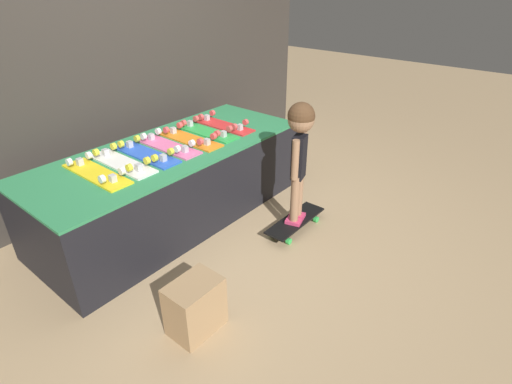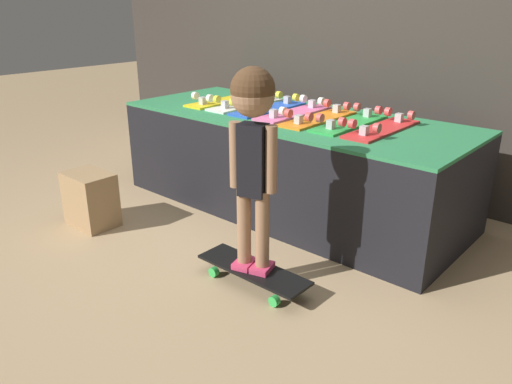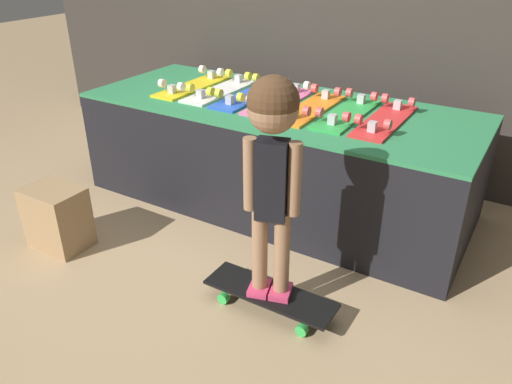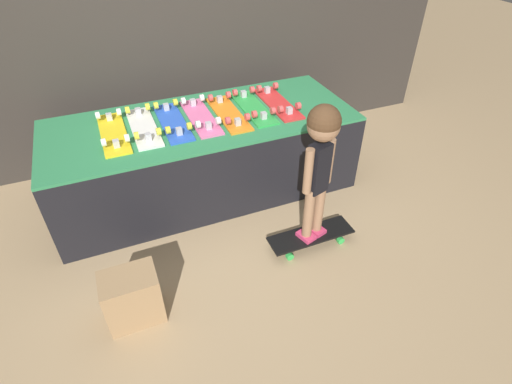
{
  "view_description": "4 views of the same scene",
  "coord_description": "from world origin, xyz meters",
  "px_view_note": "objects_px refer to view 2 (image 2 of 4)",
  "views": [
    {
      "loc": [
        -1.87,
        -1.89,
        1.9
      ],
      "look_at": [
        0.19,
        -0.2,
        0.41
      ],
      "focal_mm": 28.0,
      "sensor_mm": 36.0,
      "label": 1
    },
    {
      "loc": [
        1.94,
        -2.02,
        1.35
      ],
      "look_at": [
        0.23,
        -0.08,
        0.34
      ],
      "focal_mm": 35.0,
      "sensor_mm": 36.0,
      "label": 2
    },
    {
      "loc": [
        1.36,
        -1.95,
        1.54
      ],
      "look_at": [
        0.22,
        -0.08,
        0.39
      ],
      "focal_mm": 35.0,
      "sensor_mm": 36.0,
      "label": 3
    },
    {
      "loc": [
        -0.66,
        -2.13,
        2.06
      ],
      "look_at": [
        0.15,
        -0.17,
        0.41
      ],
      "focal_mm": 28.0,
      "sensor_mm": 36.0,
      "label": 4
    }
  ],
  "objects_px": {
    "skateboard_yellow_on_rack": "(224,99)",
    "skateboard_white_on_rack": "(246,103)",
    "skateboard_red_on_rack": "(382,127)",
    "skateboard_on_floor": "(253,271)",
    "skateboard_orange_on_rack": "(318,117)",
    "skateboard_pink_on_rack": "(294,112)",
    "storage_box": "(91,199)",
    "skateboard_green_on_rack": "(350,122)",
    "skateboard_blue_on_rack": "(268,107)",
    "child": "(253,133)"
  },
  "relations": [
    {
      "from": "skateboard_on_floor",
      "to": "child",
      "type": "distance_m",
      "value": 0.71
    },
    {
      "from": "skateboard_white_on_rack",
      "to": "skateboard_green_on_rack",
      "type": "relative_size",
      "value": 1.0
    },
    {
      "from": "skateboard_pink_on_rack",
      "to": "skateboard_on_floor",
      "type": "height_order",
      "value": "skateboard_pink_on_rack"
    },
    {
      "from": "skateboard_blue_on_rack",
      "to": "skateboard_orange_on_rack",
      "type": "bearing_deg",
      "value": -3.56
    },
    {
      "from": "skateboard_orange_on_rack",
      "to": "skateboard_on_floor",
      "type": "height_order",
      "value": "skateboard_orange_on_rack"
    },
    {
      "from": "skateboard_on_floor",
      "to": "child",
      "type": "height_order",
      "value": "child"
    },
    {
      "from": "skateboard_yellow_on_rack",
      "to": "skateboard_green_on_rack",
      "type": "height_order",
      "value": "same"
    },
    {
      "from": "skateboard_blue_on_rack",
      "to": "skateboard_red_on_rack",
      "type": "bearing_deg",
      "value": -0.4
    },
    {
      "from": "skateboard_blue_on_rack",
      "to": "child",
      "type": "bearing_deg",
      "value": -53.56
    },
    {
      "from": "skateboard_white_on_rack",
      "to": "skateboard_green_on_rack",
      "type": "distance_m",
      "value": 0.85
    },
    {
      "from": "skateboard_pink_on_rack",
      "to": "skateboard_red_on_rack",
      "type": "bearing_deg",
      "value": -0.55
    },
    {
      "from": "skateboard_on_floor",
      "to": "storage_box",
      "type": "height_order",
      "value": "storage_box"
    },
    {
      "from": "child",
      "to": "storage_box",
      "type": "bearing_deg",
      "value": 169.99
    },
    {
      "from": "skateboard_pink_on_rack",
      "to": "skateboard_on_floor",
      "type": "bearing_deg",
      "value": -62.88
    },
    {
      "from": "skateboard_on_floor",
      "to": "storage_box",
      "type": "bearing_deg",
      "value": -173.73
    },
    {
      "from": "child",
      "to": "skateboard_orange_on_rack",
      "type": "bearing_deg",
      "value": 90.13
    },
    {
      "from": "skateboard_white_on_rack",
      "to": "storage_box",
      "type": "relative_size",
      "value": 1.83
    },
    {
      "from": "skateboard_white_on_rack",
      "to": "skateboard_red_on_rack",
      "type": "xyz_separation_m",
      "value": [
        1.07,
        -0.01,
        0.0
      ]
    },
    {
      "from": "skateboard_green_on_rack",
      "to": "child",
      "type": "relative_size",
      "value": 0.63
    },
    {
      "from": "skateboard_blue_on_rack",
      "to": "child",
      "type": "xyz_separation_m",
      "value": [
        0.7,
        -0.94,
        0.12
      ]
    },
    {
      "from": "skateboard_pink_on_rack",
      "to": "storage_box",
      "type": "relative_size",
      "value": 1.83
    },
    {
      "from": "skateboard_yellow_on_rack",
      "to": "skateboard_white_on_rack",
      "type": "distance_m",
      "value": 0.21
    },
    {
      "from": "skateboard_yellow_on_rack",
      "to": "skateboard_pink_on_rack",
      "type": "bearing_deg",
      "value": 0.17
    },
    {
      "from": "child",
      "to": "storage_box",
      "type": "xyz_separation_m",
      "value": [
        -1.25,
        -0.14,
        -0.61
      ]
    },
    {
      "from": "skateboard_yellow_on_rack",
      "to": "skateboard_orange_on_rack",
      "type": "relative_size",
      "value": 1.0
    },
    {
      "from": "skateboard_orange_on_rack",
      "to": "skateboard_green_on_rack",
      "type": "xyz_separation_m",
      "value": [
        0.21,
        0.02,
        0.0
      ]
    },
    {
      "from": "skateboard_yellow_on_rack",
      "to": "skateboard_red_on_rack",
      "type": "relative_size",
      "value": 1.0
    },
    {
      "from": "skateboard_pink_on_rack",
      "to": "skateboard_orange_on_rack",
      "type": "xyz_separation_m",
      "value": [
        0.21,
        -0.03,
        0.0
      ]
    },
    {
      "from": "skateboard_pink_on_rack",
      "to": "storage_box",
      "type": "xyz_separation_m",
      "value": [
        -0.76,
        -1.08,
        -0.49
      ]
    },
    {
      "from": "skateboard_orange_on_rack",
      "to": "skateboard_white_on_rack",
      "type": "bearing_deg",
      "value": 177.15
    },
    {
      "from": "skateboard_white_on_rack",
      "to": "skateboard_yellow_on_rack",
      "type": "bearing_deg",
      "value": -178.08
    },
    {
      "from": "skateboard_orange_on_rack",
      "to": "skateboard_red_on_rack",
      "type": "xyz_separation_m",
      "value": [
        0.43,
        0.02,
        0.0
      ]
    },
    {
      "from": "skateboard_white_on_rack",
      "to": "skateboard_orange_on_rack",
      "type": "xyz_separation_m",
      "value": [
        0.64,
        -0.03,
        0.0
      ]
    },
    {
      "from": "skateboard_red_on_rack",
      "to": "skateboard_blue_on_rack",
      "type": "bearing_deg",
      "value": 179.6
    },
    {
      "from": "skateboard_red_on_rack",
      "to": "child",
      "type": "bearing_deg",
      "value": -99.47
    },
    {
      "from": "skateboard_pink_on_rack",
      "to": "skateboard_green_on_rack",
      "type": "xyz_separation_m",
      "value": [
        0.43,
        -0.01,
        0.0
      ]
    },
    {
      "from": "skateboard_white_on_rack",
      "to": "child",
      "type": "distance_m",
      "value": 1.32
    },
    {
      "from": "skateboard_red_on_rack",
      "to": "skateboard_on_floor",
      "type": "xyz_separation_m",
      "value": [
        -0.16,
        -0.94,
        -0.59
      ]
    },
    {
      "from": "skateboard_green_on_rack",
      "to": "skateboard_red_on_rack",
      "type": "bearing_deg",
      "value": 0.33
    },
    {
      "from": "skateboard_red_on_rack",
      "to": "skateboard_orange_on_rack",
      "type": "bearing_deg",
      "value": -177.25
    },
    {
      "from": "skateboard_blue_on_rack",
      "to": "skateboard_green_on_rack",
      "type": "distance_m",
      "value": 0.64
    },
    {
      "from": "skateboard_orange_on_rack",
      "to": "skateboard_green_on_rack",
      "type": "height_order",
      "value": "same"
    },
    {
      "from": "skateboard_green_on_rack",
      "to": "skateboard_red_on_rack",
      "type": "distance_m",
      "value": 0.21
    },
    {
      "from": "skateboard_green_on_rack",
      "to": "storage_box",
      "type": "xyz_separation_m",
      "value": [
        -1.19,
        -1.07,
        -0.49
      ]
    },
    {
      "from": "skateboard_orange_on_rack",
      "to": "skateboard_pink_on_rack",
      "type": "bearing_deg",
      "value": 172.89
    },
    {
      "from": "skateboard_yellow_on_rack",
      "to": "skateboard_blue_on_rack",
      "type": "distance_m",
      "value": 0.43
    },
    {
      "from": "skateboard_pink_on_rack",
      "to": "skateboard_green_on_rack",
      "type": "height_order",
      "value": "same"
    },
    {
      "from": "skateboard_white_on_rack",
      "to": "skateboard_blue_on_rack",
      "type": "xyz_separation_m",
      "value": [
        0.21,
        -0.01,
        0.0
      ]
    },
    {
      "from": "skateboard_white_on_rack",
      "to": "skateboard_orange_on_rack",
      "type": "bearing_deg",
      "value": -2.85
    },
    {
      "from": "skateboard_white_on_rack",
      "to": "skateboard_orange_on_rack",
      "type": "relative_size",
      "value": 1.0
    }
  ]
}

